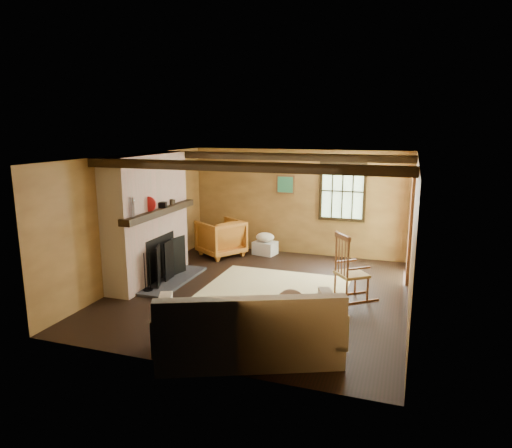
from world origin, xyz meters
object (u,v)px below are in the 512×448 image
at_px(fireplace, 149,224).
at_px(laundry_basket, 265,248).
at_px(rocking_chair, 349,272).
at_px(armchair, 221,238).
at_px(sofa, 250,332).

distance_m(fireplace, laundry_basket, 3.01).
height_order(fireplace, rocking_chair, fireplace).
xyz_separation_m(rocking_chair, armchair, (-3.14, 1.84, -0.08)).
xyz_separation_m(fireplace, armchair, (0.62, 1.99, -0.69)).
bearing_deg(sofa, rocking_chair, 45.52).
bearing_deg(fireplace, armchair, 72.77).
distance_m(fireplace, sofa, 3.70).
bearing_deg(fireplace, laundry_basket, 57.11).
xyz_separation_m(laundry_basket, armchair, (-0.93, -0.40, 0.26)).
height_order(fireplace, armchair, fireplace).
bearing_deg(sofa, laundry_basket, 81.97).
bearing_deg(armchair, laundry_basket, 146.86).
xyz_separation_m(fireplace, laundry_basket, (1.55, 2.39, -0.95)).
distance_m(sofa, laundry_basket, 4.83).
xyz_separation_m(fireplace, sofa, (2.82, -2.26, -0.77)).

